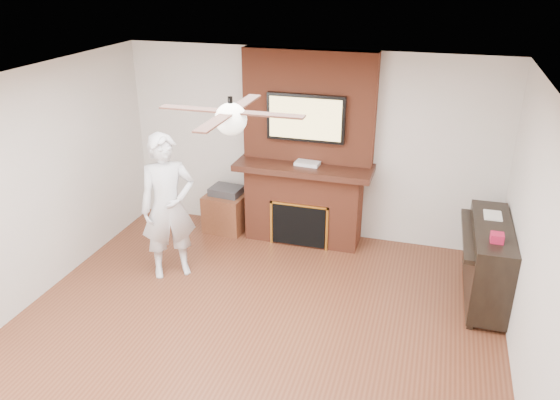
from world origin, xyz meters
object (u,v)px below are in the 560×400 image
(fireplace, at_px, (305,168))
(person, at_px, (168,207))
(side_table, at_px, (227,210))
(piano, at_px, (487,260))

(fireplace, distance_m, person, 1.89)
(fireplace, bearing_deg, person, -132.98)
(side_table, relative_size, piano, 0.46)
(side_table, bearing_deg, person, -93.04)
(person, distance_m, side_table, 1.45)
(fireplace, distance_m, side_table, 1.31)
(person, relative_size, piano, 1.27)
(side_table, bearing_deg, fireplace, 8.52)
(person, bearing_deg, fireplace, 11.12)
(side_table, xyz_separation_m, piano, (3.38, -0.81, 0.19))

